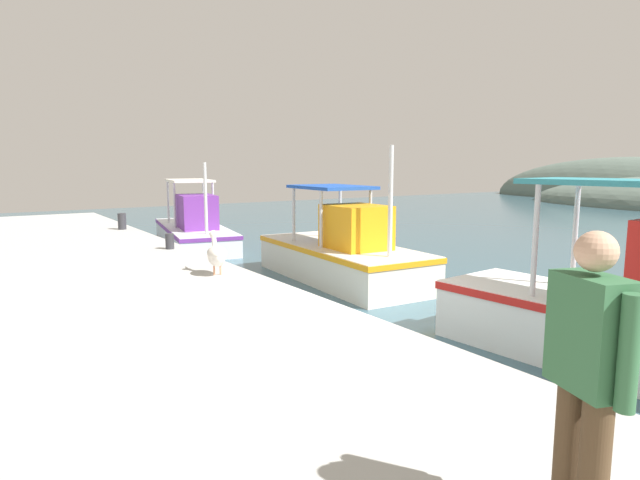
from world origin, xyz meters
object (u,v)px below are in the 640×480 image
(fishing_boat_nearest, at_px, (194,229))
(pelican, at_px, (216,254))
(fishing_boat_second, at_px, (343,254))
(fisherman_standing, at_px, (587,372))
(mooring_bollard_second, at_px, (170,241))
(mooring_bollard_nearest, at_px, (122,221))

(fishing_boat_nearest, xyz_separation_m, pelican, (8.57, -2.74, 0.59))
(fishing_boat_nearest, relative_size, fishing_boat_second, 1.20)
(fishing_boat_nearest, bearing_deg, fisherman_standing, -13.22)
(pelican, height_order, mooring_bollard_second, pelican)
(fisherman_standing, bearing_deg, fishing_boat_second, 151.28)
(mooring_bollard_nearest, bearing_deg, mooring_bollard_second, 0.00)
(fishing_boat_second, height_order, fisherman_standing, fishing_boat_second)
(fishing_boat_second, relative_size, mooring_bollard_nearest, 10.50)
(fishing_boat_second, bearing_deg, fisherman_standing, -28.72)
(pelican, bearing_deg, mooring_bollard_second, 176.00)
(fishing_boat_nearest, height_order, mooring_bollard_second, fishing_boat_nearest)
(pelican, xyz_separation_m, mooring_bollard_second, (-3.56, 0.25, -0.21))
(fishing_boat_second, xyz_separation_m, mooring_bollard_second, (-2.38, -3.58, 0.33))
(fishing_boat_nearest, relative_size, mooring_bollard_nearest, 12.60)
(mooring_bollard_nearest, bearing_deg, fishing_boat_second, 26.48)
(fishing_boat_second, distance_m, pelican, 4.04)
(mooring_bollard_nearest, xyz_separation_m, mooring_bollard_second, (4.80, 0.00, -0.07))
(fishing_boat_second, bearing_deg, fishing_boat_nearest, -171.62)
(pelican, distance_m, mooring_bollard_nearest, 8.36)
(fishing_boat_second, distance_m, mooring_bollard_second, 4.31)
(fishing_boat_nearest, height_order, fishing_boat_second, fishing_boat_second)
(mooring_bollard_nearest, bearing_deg, fisherman_standing, -4.83)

